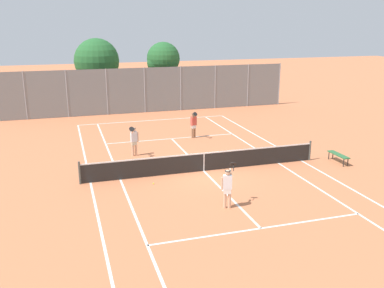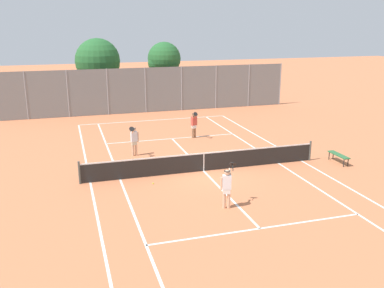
% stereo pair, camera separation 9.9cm
% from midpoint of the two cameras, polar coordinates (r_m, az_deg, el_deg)
% --- Properties ---
extents(ground_plane, '(120.00, 120.00, 0.00)m').
position_cam_midpoint_polar(ground_plane, '(21.23, 1.45, -3.63)').
color(ground_plane, '#C67047').
extents(court_line_markings, '(11.10, 23.90, 0.01)m').
position_cam_midpoint_polar(court_line_markings, '(21.23, 1.45, -3.62)').
color(court_line_markings, silver).
rests_on(court_line_markings, ground).
extents(tennis_net, '(12.00, 0.10, 1.07)m').
position_cam_midpoint_polar(tennis_net, '(21.07, 1.46, -2.32)').
color(tennis_net, '#474C47').
rests_on(tennis_net, ground).
extents(player_near_side, '(0.81, 0.70, 1.77)m').
position_cam_midpoint_polar(player_near_side, '(16.89, 4.58, -5.59)').
color(player_near_side, '#D8A884').
rests_on(player_near_side, ground).
extents(player_far_left, '(0.60, 0.79, 1.77)m').
position_cam_midpoint_polar(player_far_left, '(23.58, -7.86, 0.59)').
color(player_far_left, '#D8A884').
rests_on(player_far_left, ground).
extents(player_far_right, '(0.48, 0.87, 1.77)m').
position_cam_midpoint_polar(player_far_right, '(27.08, 0.11, 2.75)').
color(player_far_right, '#936B4C').
rests_on(player_far_right, ground).
extents(loose_tennis_ball_0, '(0.07, 0.07, 0.07)m').
position_cam_midpoint_polar(loose_tennis_ball_0, '(19.63, -5.31, -5.26)').
color(loose_tennis_ball_0, '#D1DB33').
rests_on(loose_tennis_ball_0, ground).
extents(courtside_bench, '(0.36, 1.50, 0.47)m').
position_cam_midpoint_polar(courtside_bench, '(23.62, 18.83, -1.42)').
color(courtside_bench, '#2D6638').
rests_on(courtside_bench, ground).
extents(back_fence, '(24.24, 0.08, 3.64)m').
position_cam_midpoint_polar(back_fence, '(34.92, -6.39, 7.14)').
color(back_fence, gray).
rests_on(back_fence, ground).
extents(tree_behind_left, '(3.79, 3.79, 5.83)m').
position_cam_midpoint_polar(tree_behind_left, '(37.69, -12.48, 10.56)').
color(tree_behind_left, brown).
rests_on(tree_behind_left, ground).
extents(tree_behind_right, '(2.82, 2.80, 5.52)m').
position_cam_midpoint_polar(tree_behind_right, '(36.99, -4.07, 11.17)').
color(tree_behind_right, brown).
rests_on(tree_behind_right, ground).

